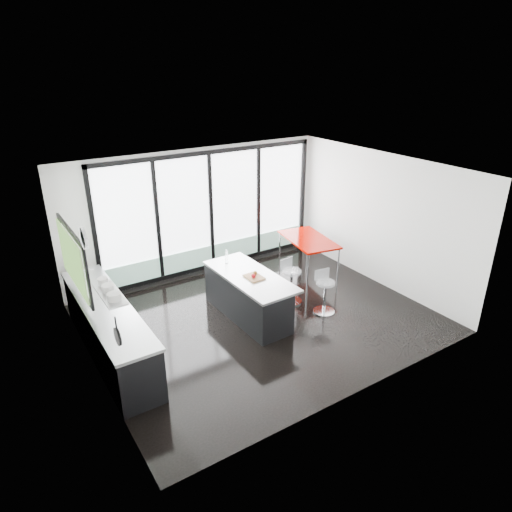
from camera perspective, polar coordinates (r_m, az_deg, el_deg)
floor at (r=8.67m, az=0.53°, el=-7.80°), size 6.00×5.00×0.00m
ceiling at (r=7.60m, az=0.61°, el=10.54°), size 6.00×5.00×0.00m
wall_back at (r=10.21m, az=-5.82°, el=4.92°), size 6.00×0.09×2.80m
wall_front at (r=6.32m, az=13.23°, el=-6.65°), size 6.00×0.00×2.80m
wall_left at (r=7.18m, az=-20.96°, el=-2.39°), size 0.26×5.00×2.80m
wall_right at (r=9.90m, az=15.25°, el=4.39°), size 0.00×5.00×2.80m
counter_cabinets at (r=7.85m, az=-17.88°, el=-8.77°), size 0.69×3.24×1.36m
island at (r=8.55m, az=-1.12°, el=-4.99°), size 0.91×2.08×1.09m
bar_stool_near at (r=8.81m, az=8.59°, el=-5.09°), size 0.46×0.46×0.66m
bar_stool_far at (r=9.09m, az=4.42°, el=-3.78°), size 0.52×0.52×0.70m
red_table at (r=10.41m, az=6.49°, el=0.13°), size 1.11×1.62×0.80m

